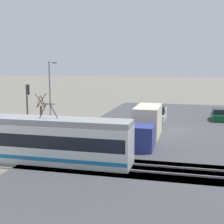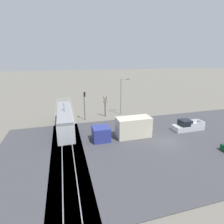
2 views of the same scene
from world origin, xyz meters
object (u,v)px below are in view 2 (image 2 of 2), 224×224
Objects in this scene: traffic_light_pole at (85,102)px; street_lamp_near_crossing at (122,94)px; box_truck at (126,129)px; light_rail_tram at (65,120)px; street_tree at (105,107)px; pickup_truck at (188,126)px.

traffic_light_pole is 0.72× the size of street_lamp_near_crossing.
traffic_light_pole is at bearing 26.53° from box_truck.
traffic_light_pole is at bearing -45.35° from light_rail_tram.
street_tree is at bearing -59.93° from light_rail_tram.
street_tree is at bearing 99.76° from street_lamp_near_crossing.
street_lamp_near_crossing is at bearing -15.56° from box_truck.
traffic_light_pole is (10.37, 5.18, 2.16)m from box_truck.
box_truck is 1.62× the size of traffic_light_pole.
box_truck is (-6.33, -9.26, -0.19)m from light_rail_tram.
street_lamp_near_crossing is (5.66, -12.60, 2.88)m from light_rail_tram.
light_rail_tram reaches higher than street_tree.
box_truck is 2.04× the size of street_tree.
street_tree is at bearing -78.26° from traffic_light_pole.
light_rail_tram is 1.38× the size of box_truck.
traffic_light_pole reaches higher than box_truck.
box_truck is 1.71× the size of pickup_truck.
street_tree is at bearing 3.44° from box_truck.
light_rail_tram is 11.22m from box_truck.
pickup_truck is at bearing -122.01° from traffic_light_pole.
box_truck is 11.33m from street_tree.
street_lamp_near_crossing reaches higher than street_tree.
pickup_truck is 0.68× the size of street_lamp_near_crossing.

